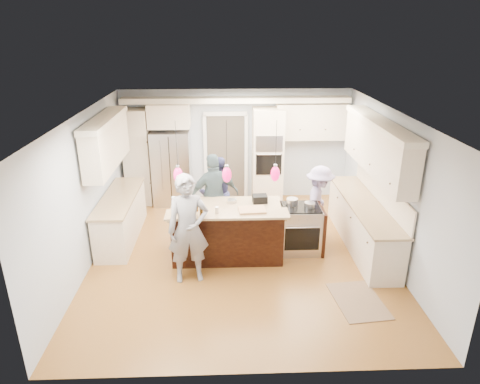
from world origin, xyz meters
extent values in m
plane|color=#A66D2D|center=(0.00, 0.00, 0.00)|extent=(6.00, 6.00, 0.00)
cube|color=#B2BCC6|center=(0.00, 3.00, 1.35)|extent=(5.50, 0.04, 2.70)
cube|color=#B2BCC6|center=(0.00, -3.00, 1.35)|extent=(5.50, 0.04, 2.70)
cube|color=#B2BCC6|center=(-2.75, 0.00, 1.35)|extent=(0.04, 6.00, 2.70)
cube|color=#B2BCC6|center=(2.75, 0.00, 1.35)|extent=(0.04, 6.00, 2.70)
cube|color=white|center=(0.00, 0.00, 2.70)|extent=(5.50, 6.00, 0.04)
cube|color=#B7B7BC|center=(-1.55, 2.64, 0.90)|extent=(0.90, 0.70, 1.80)
cube|color=beige|center=(0.75, 2.67, 1.15)|extent=(0.72, 0.64, 2.30)
cube|color=black|center=(0.75, 2.34, 1.55)|extent=(0.60, 0.02, 0.35)
cube|color=black|center=(0.75, 2.34, 1.05)|extent=(0.60, 0.02, 0.50)
cylinder|color=#B7B7BC|center=(0.75, 2.31, 1.30)|extent=(0.55, 0.02, 0.02)
cube|color=beige|center=(-2.35, 2.70, 1.15)|extent=(0.60, 0.58, 2.30)
cube|color=beige|center=(-1.55, 2.70, 2.15)|extent=(0.95, 0.58, 0.55)
cube|color=beige|center=(1.80, 2.82, 1.95)|extent=(1.70, 0.35, 0.85)
cube|color=beige|center=(0.00, 2.80, 2.48)|extent=(5.30, 0.38, 0.12)
cube|color=#4C443A|center=(-0.25, 2.99, 1.05)|extent=(0.90, 0.06, 2.10)
cube|color=white|center=(-0.25, 2.95, 2.13)|extent=(1.04, 0.06, 0.10)
cube|color=beige|center=(2.40, 0.30, 0.44)|extent=(0.60, 3.00, 0.88)
cube|color=tan|center=(2.40, 0.30, 0.90)|extent=(0.64, 3.05, 0.04)
cube|color=beige|center=(2.52, 0.30, 1.98)|extent=(0.35, 3.00, 0.85)
cube|color=beige|center=(2.51, 0.30, 2.46)|extent=(0.37, 3.10, 0.10)
cube|color=beige|center=(-2.40, 0.80, 0.44)|extent=(0.60, 2.20, 0.88)
cube|color=tan|center=(-2.40, 0.80, 0.90)|extent=(0.64, 2.25, 0.04)
cube|color=beige|center=(-2.52, 0.80, 1.98)|extent=(0.35, 2.20, 0.85)
cube|color=beige|center=(-2.51, 0.80, 2.46)|extent=(0.37, 2.30, 0.10)
cube|color=black|center=(-0.25, 0.15, 0.44)|extent=(2.00, 1.00, 0.88)
cube|color=tan|center=(-0.25, 0.15, 0.90)|extent=(2.10, 1.10, 0.04)
cube|color=black|center=(-0.25, -0.41, 0.54)|extent=(2.00, 0.12, 1.08)
cube|color=tan|center=(-0.25, -0.55, 1.10)|extent=(2.10, 0.42, 0.04)
cube|color=black|center=(0.38, 0.38, 0.99)|extent=(0.29, 0.24, 0.15)
cube|color=#B7B7BC|center=(1.13, 0.15, 0.45)|extent=(0.76, 0.66, 0.90)
cube|color=black|center=(1.13, -0.19, 0.40)|extent=(0.65, 0.01, 0.45)
cube|color=black|center=(1.13, 0.15, 0.91)|extent=(0.72, 0.59, 0.02)
cube|color=black|center=(1.54, 0.15, 0.44)|extent=(0.06, 0.71, 0.88)
cylinder|color=black|center=(-1.05, -0.51, 2.33)|extent=(0.01, 0.01, 0.75)
ellipsoid|color=#F00E62|center=(-1.05, -0.51, 1.80)|extent=(0.15, 0.15, 0.26)
cylinder|color=black|center=(-0.25, -0.51, 2.33)|extent=(0.01, 0.01, 0.75)
ellipsoid|color=#F00E62|center=(-0.25, -0.51, 1.80)|extent=(0.15, 0.15, 0.26)
cylinder|color=black|center=(0.55, -0.51, 2.33)|extent=(0.01, 0.01, 0.75)
ellipsoid|color=#F00E62|center=(0.55, -0.51, 1.80)|extent=(0.15, 0.15, 0.26)
imported|color=gray|center=(-0.90, -0.79, 0.95)|extent=(0.76, 0.57, 1.90)
imported|color=navy|center=(-0.46, 1.28, 0.78)|extent=(0.92, 0.82, 1.57)
imported|color=#465C62|center=(-0.50, 0.85, 0.88)|extent=(1.11, 0.73, 1.75)
imported|color=#9A8CBC|center=(1.60, 0.68, 0.76)|extent=(0.84, 1.11, 1.53)
cube|color=#87684A|center=(1.81, -1.55, 0.01)|extent=(0.83, 1.13, 0.01)
cylinder|color=silver|center=(-1.15, -0.51, 1.27)|extent=(0.09, 0.09, 0.30)
cylinder|color=#4F310E|center=(-1.03, -0.58, 1.25)|extent=(0.08, 0.08, 0.26)
cylinder|color=#4F310E|center=(-0.68, -0.65, 1.25)|extent=(0.08, 0.08, 0.25)
cylinder|color=#4F310E|center=(-0.77, -0.44, 1.24)|extent=(0.06, 0.06, 0.23)
cylinder|color=#B7B7BC|center=(-0.43, -0.55, 1.18)|extent=(0.08, 0.08, 0.12)
cube|color=tan|center=(0.18, -0.47, 1.14)|extent=(0.48, 0.35, 0.04)
cylinder|color=#B7B7BC|center=(0.98, 0.24, 0.98)|extent=(0.22, 0.22, 0.13)
cylinder|color=#B7B7BC|center=(1.29, 0.10, 0.97)|extent=(0.20, 0.20, 0.10)
camera|label=1|loc=(-0.28, -7.17, 4.11)|focal=32.00mm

